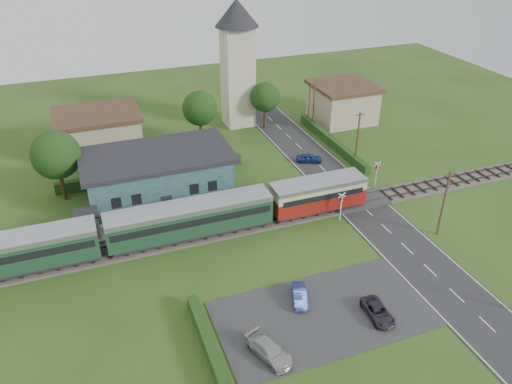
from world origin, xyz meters
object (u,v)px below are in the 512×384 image
object	(u,v)px
station_building	(158,175)
pedestrian_far	(105,221)
church_tower	(237,54)
crossing_signal_far	(377,170)
equipment_hut	(88,224)
crossing_signal_near	(341,202)
house_east	(343,102)
car_park_blue	(300,296)
house_west	(99,132)
pedestrian_near	(241,201)
car_on_road	(309,158)
car_park_silver	(269,350)
train	(157,225)
car_park_dark	(378,312)

from	to	relation	value
station_building	pedestrian_far	bearing A→B (deg)	-139.25
station_building	church_tower	world-z (taller)	church_tower
crossing_signal_far	equipment_hut	bearing A→B (deg)	178.54
station_building	crossing_signal_near	xyz separation A→B (m)	(16.40, -11.40, -0.55)
house_east	crossing_signal_near	size ratio (longest dim) A/B	2.69
house_east	car_park_blue	size ratio (longest dim) A/B	2.81
crossing_signal_near	car_park_blue	world-z (taller)	crossing_signal_near
station_building	pedestrian_far	world-z (taller)	station_building
house_west	pedestrian_near	distance (m)	23.89
house_west	pedestrian_near	bearing A→B (deg)	-58.84
car_park_blue	church_tower	bearing A→B (deg)	97.77
car_on_road	pedestrian_near	distance (m)	14.42
crossing_signal_near	car_park_silver	size ratio (longest dim) A/B	0.83
train	church_tower	size ratio (longest dim) A/B	2.45
church_tower	pedestrian_near	world-z (taller)	church_tower
pedestrian_near	car_park_dark	bearing A→B (deg)	107.99
house_east	pedestrian_near	xyz separation A→B (m)	(-22.66, -19.41, -1.44)
pedestrian_near	equipment_hut	bearing A→B (deg)	0.31
equipment_hut	car_park_dark	world-z (taller)	equipment_hut
church_tower	car_park_dark	xyz separation A→B (m)	(-2.59, -41.80, -9.66)
house_west	car_park_silver	xyz separation A→B (m)	(7.91, -39.50, -2.14)
car_park_silver	pedestrian_far	bearing A→B (deg)	93.98
equipment_hut	pedestrian_far	size ratio (longest dim) A/B	1.29
car_on_road	car_park_dark	distance (m)	27.41
crossing_signal_near	car_park_silver	xyz separation A→B (m)	(-13.49, -14.09, -1.49)
train	house_west	distance (m)	23.22
car_park_silver	pedestrian_near	size ratio (longest dim) A/B	2.18
house_west	crossing_signal_far	bearing A→B (deg)	-35.77
church_tower	crossing_signal_far	size ratio (longest dim) A/B	5.37
house_east	church_tower	bearing A→B (deg)	165.07
car_park_silver	crossing_signal_far	bearing A→B (deg)	21.49
church_tower	crossing_signal_near	xyz separation A→B (m)	(1.40, -28.41, -8.08)
station_building	car_park_blue	distance (m)	22.34
car_park_blue	car_park_silver	distance (m)	6.39
station_building	house_east	bearing A→B (deg)	23.44
church_tower	crossing_signal_near	world-z (taller)	church_tower
train	car_on_road	distance (m)	23.70
crossing_signal_near	car_park_silver	world-z (taller)	crossing_signal_near
equipment_hut	church_tower	distance (m)	33.48
crossing_signal_far	car_park_dark	distance (m)	21.41
car_on_road	car_park_silver	world-z (taller)	car_park_silver
house_west	house_east	distance (m)	35.01
church_tower	equipment_hut	bearing A→B (deg)	-135.25
train	crossing_signal_near	bearing A→B (deg)	-7.51
church_tower	crossing_signal_near	bearing A→B (deg)	-87.18
car_park_dark	pedestrian_near	distance (m)	19.09
crossing_signal_near	pedestrian_near	bearing A→B (deg)	151.10
church_tower	car_park_dark	distance (m)	42.98
car_on_road	car_park_dark	size ratio (longest dim) A/B	0.91
car_park_silver	car_park_dark	bearing A→B (deg)	-16.68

